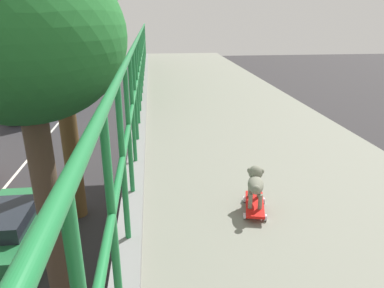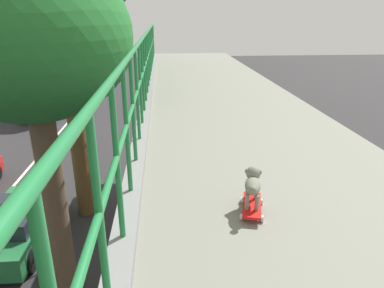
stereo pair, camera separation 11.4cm
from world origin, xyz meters
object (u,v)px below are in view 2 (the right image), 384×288
car_green_fifth (15,225)px  city_bus (57,82)px  toy_skateboard (252,206)px  small_dog (253,182)px

car_green_fifth → city_bus: 19.20m
car_green_fifth → toy_skateboard: bearing=-52.1°
car_green_fifth → toy_skateboard: toy_skateboard is taller
car_green_fifth → small_dog: (5.53, -7.05, 4.76)m
city_bus → toy_skateboard: toy_skateboard is taller
car_green_fifth → city_bus: bearing=101.0°
city_bus → toy_skateboard: 27.71m
car_green_fifth → small_dog: bearing=-51.9°
toy_skateboard → small_dog: small_dog is taller
car_green_fifth → small_dog: size_ratio=11.06×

